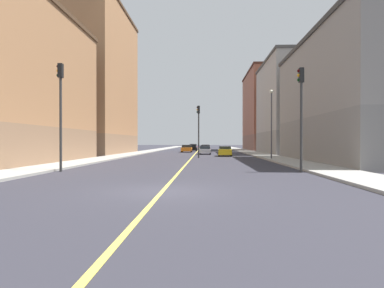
# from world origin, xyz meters

# --- Properties ---
(ground_plane) EXTENTS (400.00, 400.00, 0.00)m
(ground_plane) POSITION_xyz_m (0.00, 0.00, 0.00)
(ground_plane) COLOR #2E2D36
(ground_plane) RESTS_ON ground
(sidewalk_left) EXTENTS (3.19, 168.00, 0.15)m
(sidewalk_left) POSITION_xyz_m (9.56, 49.00, 0.07)
(sidewalk_left) COLOR #9E9B93
(sidewalk_left) RESTS_ON ground
(sidewalk_right) EXTENTS (3.19, 168.00, 0.15)m
(sidewalk_right) POSITION_xyz_m (-9.56, 49.00, 0.07)
(sidewalk_right) COLOR #9E9B93
(sidewalk_right) RESTS_ON ground
(lane_center_stripe) EXTENTS (0.16, 154.00, 0.01)m
(lane_center_stripe) POSITION_xyz_m (0.00, 49.00, 0.01)
(lane_center_stripe) COLOR #E5D14C
(lane_center_stripe) RESTS_ON ground
(building_left_near) EXTENTS (8.47, 22.68, 11.92)m
(building_left_near) POSITION_xyz_m (15.24, 19.41, 5.97)
(building_left_near) COLOR slate
(building_left_near) RESTS_ON ground
(building_left_mid) EXTENTS (8.47, 18.09, 14.89)m
(building_left_mid) POSITION_xyz_m (15.24, 41.58, 7.46)
(building_left_mid) COLOR gray
(building_left_mid) RESTS_ON ground
(building_left_far) EXTENTS (8.47, 20.67, 17.64)m
(building_left_far) POSITION_xyz_m (15.24, 63.66, 8.83)
(building_left_far) COLOR brown
(building_left_far) RESTS_ON ground
(building_right_corner) EXTENTS (8.47, 22.04, 14.01)m
(building_right_corner) POSITION_xyz_m (-15.24, 15.30, 7.02)
(building_right_corner) COLOR #8F6B4F
(building_right_corner) RESTS_ON ground
(building_right_midblock) EXTENTS (8.47, 20.81, 22.92)m
(building_right_midblock) POSITION_xyz_m (-15.24, 39.83, 11.47)
(building_right_midblock) COLOR #8F6B4F
(building_right_midblock) RESTS_ON ground
(traffic_light_left_near) EXTENTS (0.40, 0.32, 6.47)m
(traffic_light_left_near) POSITION_xyz_m (7.55, 8.22, 4.16)
(traffic_light_left_near) COLOR #2D2D2D
(traffic_light_left_near) RESTS_ON ground
(traffic_light_right_near) EXTENTS (0.40, 0.32, 6.88)m
(traffic_light_right_near) POSITION_xyz_m (-7.58, 8.22, 4.39)
(traffic_light_right_near) COLOR #2D2D2D
(traffic_light_right_near) RESTS_ON ground
(traffic_light_median_far) EXTENTS (0.40, 0.32, 6.17)m
(traffic_light_median_far) POSITION_xyz_m (0.83, 26.88, 3.98)
(traffic_light_median_far) COLOR #2D2D2D
(traffic_light_median_far) RESTS_ON ground
(street_lamp_left_near) EXTENTS (0.36, 0.36, 7.21)m
(street_lamp_left_near) POSITION_xyz_m (8.57, 22.74, 4.51)
(street_lamp_left_near) COLOR #4C4C51
(street_lamp_left_near) RESTS_ON ground
(car_silver) EXTENTS (1.91, 4.49, 1.27)m
(car_silver) POSITION_xyz_m (1.58, 39.06, 0.61)
(car_silver) COLOR silver
(car_silver) RESTS_ON ground
(car_maroon) EXTENTS (1.96, 4.09, 1.34)m
(car_maroon) POSITION_xyz_m (1.59, 48.85, 0.65)
(car_maroon) COLOR maroon
(car_maroon) RESTS_ON ground
(car_white) EXTENTS (1.92, 4.27, 1.35)m
(car_white) POSITION_xyz_m (1.73, 57.68, 0.66)
(car_white) COLOR white
(car_white) RESTS_ON ground
(car_black) EXTENTS (1.88, 4.40, 1.34)m
(car_black) POSITION_xyz_m (-1.09, 58.22, 0.66)
(car_black) COLOR black
(car_black) RESTS_ON ground
(car_orange) EXTENTS (1.95, 4.40, 1.37)m
(car_orange) POSITION_xyz_m (-1.82, 49.25, 0.67)
(car_orange) COLOR orange
(car_orange) RESTS_ON ground
(car_yellow) EXTENTS (1.94, 4.22, 1.34)m
(car_yellow) POSITION_xyz_m (4.25, 32.07, 0.66)
(car_yellow) COLOR gold
(car_yellow) RESTS_ON ground
(car_red) EXTENTS (1.87, 4.04, 1.43)m
(car_red) POSITION_xyz_m (-1.19, 65.32, 0.70)
(car_red) COLOR red
(car_red) RESTS_ON ground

